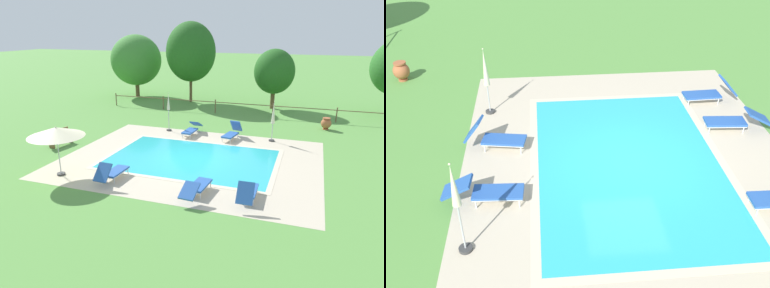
# 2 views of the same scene
# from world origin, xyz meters

# --- Properties ---
(ground_plane) EXTENTS (160.00, 160.00, 0.00)m
(ground_plane) POSITION_xyz_m (0.00, 0.00, 0.00)
(ground_plane) COLOR #599342
(pool_deck_paving) EXTENTS (12.45, 9.67, 0.01)m
(pool_deck_paving) POSITION_xyz_m (0.00, 0.00, 0.00)
(pool_deck_paving) COLOR beige
(pool_deck_paving) RESTS_ON ground
(swimming_pool_water) EXTENTS (8.03, 5.26, 0.01)m
(swimming_pool_water) POSITION_xyz_m (0.00, 0.00, 0.01)
(swimming_pool_water) COLOR #2DB7C6
(swimming_pool_water) RESTS_ON ground
(pool_coping_rim) EXTENTS (8.51, 5.74, 0.01)m
(pool_coping_rim) POSITION_xyz_m (0.00, 0.00, 0.01)
(pool_coping_rim) COLOR beige
(pool_coping_rim) RESTS_ON ground
(sun_lounger_north_near_steps) EXTENTS (0.91, 1.91, 1.01)m
(sun_lounger_north_near_steps) POSITION_xyz_m (1.15, 3.90, 0.40)
(sun_lounger_north_near_steps) COLOR #2856A8
(sun_lounger_north_near_steps) RESTS_ON ground
(sun_lounger_north_mid) EXTENTS (0.75, 2.11, 0.72)m
(sun_lounger_north_mid) POSITION_xyz_m (1.52, -3.74, 0.35)
(sun_lounger_north_mid) COLOR #2856A8
(sun_lounger_north_mid) RESTS_ON ground
(sun_lounger_north_end) EXTENTS (0.66, 1.90, 0.96)m
(sun_lounger_north_end) POSITION_xyz_m (3.47, -3.58, 0.39)
(sun_lounger_north_end) COLOR #2856A8
(sun_lounger_north_end) RESTS_ON ground
(sun_lounger_south_near_corner) EXTENTS (0.71, 2.10, 0.72)m
(sun_lounger_south_near_corner) POSITION_xyz_m (-1.37, 3.97, 0.35)
(sun_lounger_south_near_corner) COLOR #2856A8
(sun_lounger_south_near_corner) RESTS_ON ground
(patio_umbrella_closed_row_west) EXTENTS (0.32, 0.32, 2.45)m
(patio_umbrella_closed_row_west) POSITION_xyz_m (-3.03, 4.34, 1.54)
(patio_umbrella_closed_row_west) COLOR #383838
(patio_umbrella_closed_row_west) RESTS_ON ground
(patio_umbrella_closed_row_mid_west) EXTENTS (0.32, 0.32, 2.36)m
(patio_umbrella_closed_row_mid_west) POSITION_xyz_m (3.41, 4.24, 1.46)
(patio_umbrella_closed_row_mid_west) COLOR #383838
(patio_umbrella_closed_row_mid_west) RESTS_ON ground
(terracotta_urn_near_fence) EXTENTS (0.64, 0.64, 0.77)m
(terracotta_urn_near_fence) POSITION_xyz_m (6.39, 7.89, 0.41)
(terracotta_urn_near_fence) COLOR #A85B38
(terracotta_urn_near_fence) RESTS_ON ground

